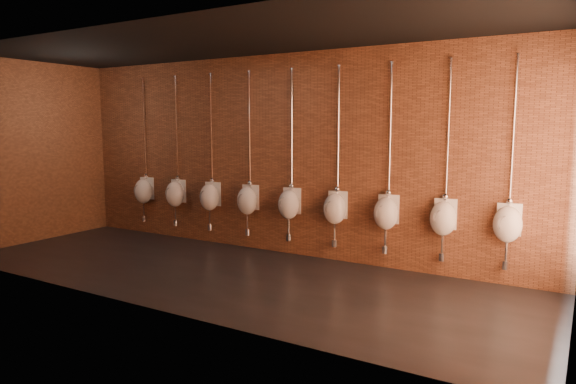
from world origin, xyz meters
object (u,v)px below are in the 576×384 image
(urinal_2, at_px, (210,196))
(urinal_7, at_px, (443,217))
(urinal_1, at_px, (175,193))
(urinal_3, at_px, (248,199))
(urinal_4, at_px, (289,203))
(urinal_6, at_px, (386,212))
(urinal_0, at_px, (144,190))
(urinal_8, at_px, (508,223))
(urinal_5, at_px, (335,207))

(urinal_2, distance_m, urinal_7, 4.03)
(urinal_1, distance_m, urinal_3, 1.61)
(urinal_3, relative_size, urinal_4, 1.00)
(urinal_3, distance_m, urinal_4, 0.81)
(urinal_4, bearing_deg, urinal_2, 180.00)
(urinal_2, height_order, urinal_6, same)
(urinal_6, bearing_deg, urinal_0, 180.00)
(urinal_8, bearing_deg, urinal_5, 180.00)
(urinal_3, xyz_separation_m, urinal_7, (3.23, 0.00, 0.00))
(urinal_4, distance_m, urinal_5, 0.81)
(urinal_7, bearing_deg, urinal_6, 180.00)
(urinal_0, distance_m, urinal_6, 4.84)
(urinal_2, xyz_separation_m, urinal_4, (1.61, 0.00, 0.00))
(urinal_3, height_order, urinal_5, same)
(urinal_3, relative_size, urinal_8, 1.00)
(urinal_4, height_order, urinal_7, same)
(urinal_2, distance_m, urinal_8, 4.84)
(urinal_7, bearing_deg, urinal_4, 180.00)
(urinal_2, relative_size, urinal_4, 1.00)
(urinal_1, relative_size, urinal_6, 1.00)
(urinal_3, bearing_deg, urinal_8, 0.00)
(urinal_2, xyz_separation_m, urinal_7, (4.03, 0.00, 0.00))
(urinal_5, distance_m, urinal_7, 1.61)
(urinal_6, bearing_deg, urinal_1, 180.00)
(urinal_7, bearing_deg, urinal_8, 0.00)
(urinal_6, distance_m, urinal_8, 1.61)
(urinal_6, bearing_deg, urinal_2, 180.00)
(urinal_5, relative_size, urinal_6, 1.00)
(urinal_1, bearing_deg, urinal_5, 0.00)
(urinal_4, xyz_separation_m, urinal_6, (1.61, 0.00, 0.00))
(urinal_3, height_order, urinal_6, same)
(urinal_8, bearing_deg, urinal_4, 180.00)
(urinal_6, bearing_deg, urinal_5, 180.00)
(urinal_4, bearing_deg, urinal_3, 180.00)
(urinal_0, bearing_deg, urinal_2, 0.00)
(urinal_1, height_order, urinal_8, same)
(urinal_7, bearing_deg, urinal_3, 180.00)
(urinal_5, bearing_deg, urinal_3, 180.00)
(urinal_3, height_order, urinal_4, same)
(urinal_5, height_order, urinal_8, same)
(urinal_1, distance_m, urinal_6, 4.03)
(urinal_3, bearing_deg, urinal_0, 180.00)
(urinal_2, bearing_deg, urinal_3, 0.00)
(urinal_1, distance_m, urinal_2, 0.81)
(urinal_1, bearing_deg, urinal_4, 0.00)
(urinal_0, bearing_deg, urinal_4, 0.00)
(urinal_2, xyz_separation_m, urinal_8, (4.84, 0.00, 0.00))
(urinal_0, height_order, urinal_7, same)
(urinal_0, relative_size, urinal_8, 1.00)
(urinal_1, bearing_deg, urinal_2, 0.00)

